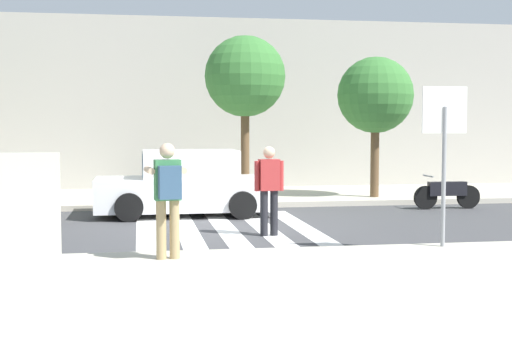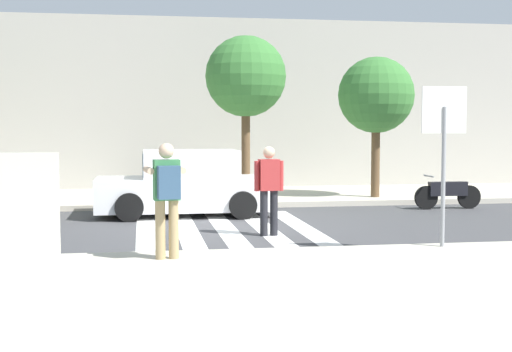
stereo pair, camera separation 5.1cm
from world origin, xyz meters
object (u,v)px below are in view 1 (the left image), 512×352
(motorcycle, at_px, (447,193))
(street_tree_center, at_px, (245,77))
(pedestrian_crossing, at_px, (269,186))
(advertising_board, at_px, (21,209))
(stop_sign, at_px, (444,130))
(street_tree_east, at_px, (375,96))
(photographer_with_backpack, at_px, (168,190))
(parked_car_white, at_px, (186,185))

(motorcycle, bearing_deg, street_tree_center, 153.01)
(pedestrian_crossing, xyz_separation_m, advertising_board, (-4.13, -2.96, -0.03))
(stop_sign, xyz_separation_m, motorcycle, (2.84, 6.10, -1.64))
(stop_sign, distance_m, street_tree_east, 8.25)
(pedestrian_crossing, relative_size, street_tree_center, 0.39)
(stop_sign, bearing_deg, photographer_with_backpack, -174.73)
(motorcycle, height_order, street_tree_center, street_tree_center)
(photographer_with_backpack, xyz_separation_m, motorcycle, (7.34, 6.52, -0.75))
(photographer_with_backpack, bearing_deg, pedestrian_crossing, 54.43)
(stop_sign, distance_m, parked_car_white, 7.08)
(stop_sign, bearing_deg, street_tree_center, 103.15)
(photographer_with_backpack, xyz_separation_m, street_tree_center, (2.50, 8.99, 2.29))
(street_tree_east, bearing_deg, advertising_board, -133.62)
(stop_sign, height_order, motorcycle, stop_sign)
(motorcycle, relative_size, street_tree_east, 0.45)
(street_tree_center, xyz_separation_m, street_tree_east, (3.58, -0.52, -0.51))
(stop_sign, bearing_deg, parked_car_white, 123.45)
(street_tree_center, bearing_deg, advertising_board, -116.76)
(parked_car_white, bearing_deg, street_tree_east, 22.56)
(stop_sign, xyz_separation_m, pedestrian_crossing, (-2.45, 2.45, -1.07))
(street_tree_east, height_order, advertising_board, street_tree_east)
(parked_car_white, relative_size, street_tree_center, 0.92)
(parked_car_white, bearing_deg, pedestrian_crossing, -67.58)
(motorcycle, xyz_separation_m, street_tree_east, (-1.27, 1.95, 2.54))
(motorcycle, relative_size, street_tree_center, 0.39)
(motorcycle, distance_m, street_tree_center, 6.23)
(stop_sign, distance_m, street_tree_center, 8.91)
(stop_sign, relative_size, street_tree_center, 0.59)
(pedestrian_crossing, height_order, motorcycle, pedestrian_crossing)
(stop_sign, xyz_separation_m, parked_car_white, (-3.83, 5.80, -1.32))
(stop_sign, relative_size, pedestrian_crossing, 1.52)
(stop_sign, height_order, parked_car_white, stop_sign)
(pedestrian_crossing, height_order, street_tree_center, street_tree_center)
(stop_sign, distance_m, pedestrian_crossing, 3.63)
(pedestrian_crossing, distance_m, street_tree_center, 6.62)
(stop_sign, distance_m, photographer_with_backpack, 4.60)
(parked_car_white, height_order, advertising_board, advertising_board)
(parked_car_white, relative_size, motorcycle, 2.33)
(parked_car_white, bearing_deg, stop_sign, -56.55)
(street_tree_east, xyz_separation_m, advertising_board, (-8.16, -8.56, -2.01))
(photographer_with_backpack, relative_size, parked_car_white, 0.42)
(motorcycle, bearing_deg, pedestrian_crossing, -145.41)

